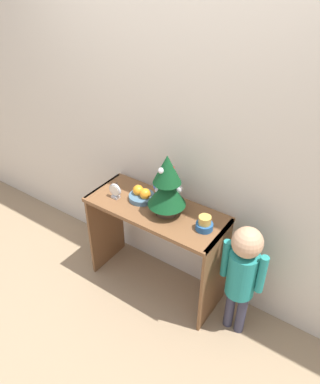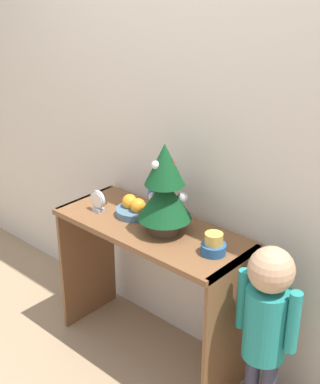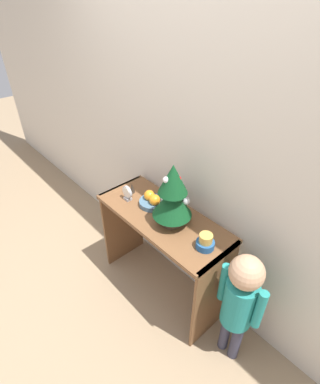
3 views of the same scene
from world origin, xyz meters
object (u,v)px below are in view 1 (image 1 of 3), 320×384
at_px(singing_bowl, 204,224).
at_px(desk_clock, 115,191).
at_px(fruit_bowl, 142,195).
at_px(child_figure, 243,270).
at_px(figurine, 117,186).
at_px(mini_tree, 167,185).

relative_size(singing_bowl, desk_clock, 0.98).
distance_m(singing_bowl, desk_clock, 0.71).
bearing_deg(fruit_bowl, child_figure, -3.34).
distance_m(fruit_bowl, singing_bowl, 0.54).
bearing_deg(child_figure, fruit_bowl, 176.66).
bearing_deg(figurine, mini_tree, -2.26).
distance_m(figurine, child_figure, 1.09).
height_order(mini_tree, singing_bowl, mini_tree).
distance_m(singing_bowl, figurine, 0.76).
height_order(mini_tree, fruit_bowl, mini_tree).
relative_size(desk_clock, child_figure, 0.13).
bearing_deg(singing_bowl, mini_tree, 178.60).
relative_size(fruit_bowl, desk_clock, 1.61).
xyz_separation_m(mini_tree, desk_clock, (-0.41, -0.07, -0.17)).
bearing_deg(fruit_bowl, singing_bowl, -4.03).
xyz_separation_m(figurine, child_figure, (1.07, -0.04, -0.23)).
height_order(desk_clock, figurine, desk_clock).
relative_size(fruit_bowl, child_figure, 0.21).
bearing_deg(singing_bowl, child_figure, -2.12).
height_order(fruit_bowl, singing_bowl, fruit_bowl).
distance_m(mini_tree, figurine, 0.50).
bearing_deg(singing_bowl, fruit_bowl, 175.97).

